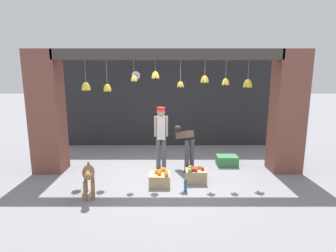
% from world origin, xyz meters
% --- Properties ---
extents(ground_plane, '(60.00, 60.00, 0.00)m').
position_xyz_m(ground_plane, '(0.00, 0.00, 0.00)').
color(ground_plane, gray).
extents(shop_back_wall, '(7.07, 0.12, 2.91)m').
position_xyz_m(shop_back_wall, '(0.00, 2.76, 1.45)').
color(shop_back_wall, '#232326').
rests_on(shop_back_wall, ground_plane).
extents(shop_pillar_left, '(0.70, 0.60, 2.91)m').
position_xyz_m(shop_pillar_left, '(-2.88, 0.30, 1.45)').
color(shop_pillar_left, brown).
rests_on(shop_pillar_left, ground_plane).
extents(shop_pillar_right, '(0.70, 0.60, 2.91)m').
position_xyz_m(shop_pillar_right, '(2.88, 0.30, 1.45)').
color(shop_pillar_right, brown).
rests_on(shop_pillar_right, ground_plane).
extents(storefront_awning, '(5.17, 0.26, 0.96)m').
position_xyz_m(storefront_awning, '(-0.03, 0.12, 2.73)').
color(storefront_awning, '#3D3833').
extents(dog, '(0.38, 0.84, 0.64)m').
position_xyz_m(dog, '(-1.52, -1.13, 0.43)').
color(dog, olive).
rests_on(dog, ground_plane).
extents(shopkeeper, '(0.34, 0.26, 1.57)m').
position_xyz_m(shopkeeper, '(-0.16, 0.43, 0.91)').
color(shopkeeper, '#56565B').
rests_on(shopkeeper, ground_plane).
extents(worker_stooping, '(0.48, 0.78, 1.06)m').
position_xyz_m(worker_stooping, '(0.44, 0.36, 0.70)').
color(worker_stooping, '#424247').
rests_on(worker_stooping, ground_plane).
extents(fruit_crate_oranges, '(0.44, 0.43, 0.34)m').
position_xyz_m(fruit_crate_oranges, '(-0.16, -0.60, 0.14)').
color(fruit_crate_oranges, tan).
rests_on(fruit_crate_oranges, ground_plane).
extents(fruit_crate_apples, '(0.45, 0.35, 0.36)m').
position_xyz_m(fruit_crate_apples, '(0.63, -0.44, 0.16)').
color(fruit_crate_apples, tan).
rests_on(fruit_crate_apples, ground_plane).
extents(produce_box_green, '(0.54, 0.40, 0.26)m').
position_xyz_m(produce_box_green, '(1.57, 0.67, 0.13)').
color(produce_box_green, '#387A42').
rests_on(produce_box_green, ground_plane).
extents(water_bottle, '(0.07, 0.07, 0.25)m').
position_xyz_m(water_bottle, '(0.37, -0.95, 0.12)').
color(water_bottle, '#2D60AD').
rests_on(water_bottle, ground_plane).
extents(wall_clock, '(0.29, 0.03, 0.29)m').
position_xyz_m(wall_clock, '(-1.02, 2.68, 2.33)').
color(wall_clock, black).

